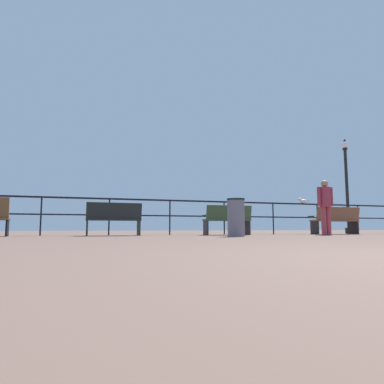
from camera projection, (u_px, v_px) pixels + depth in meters
pier_railing at (170, 209)px, 10.44m from camera, size 18.47×0.05×1.09m
bench_near_left at (114, 217)px, 9.09m from camera, size 1.47×0.60×0.89m
bench_near_right at (228, 219)px, 10.13m from camera, size 1.45×0.74×0.89m
bench_far_right at (336, 219)px, 11.39m from camera, size 1.74×0.59×0.93m
lamppost_center at (347, 183)px, 13.01m from camera, size 0.28×0.28×3.71m
person_by_bench at (325, 203)px, 10.18m from camera, size 0.54×0.32×1.67m
seagull_on_rail at (303, 201)px, 12.02m from camera, size 0.42×0.25×0.20m
trash_bin at (236, 217)px, 8.21m from camera, size 0.44×0.44×0.93m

